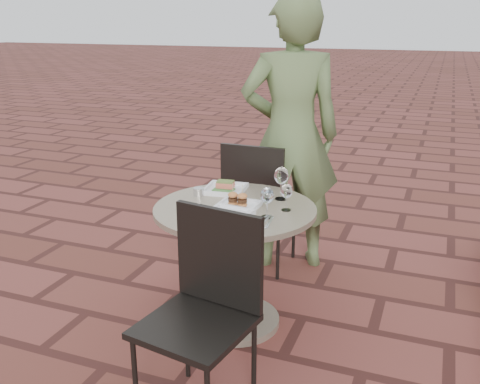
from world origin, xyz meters
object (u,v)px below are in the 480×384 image
(cafe_table, at_px, (235,248))
(plate_sliders, at_px, (238,204))
(plate_salmon, at_px, (225,188))
(diner, at_px, (291,136))
(chair_far, at_px, (257,196))
(chair_near, at_px, (207,297))
(plate_tuna, at_px, (227,214))

(cafe_table, bearing_deg, plate_sliders, -34.08)
(cafe_table, bearing_deg, plate_salmon, 123.13)
(cafe_table, height_order, diner, diner)
(chair_far, relative_size, chair_near, 1.00)
(cafe_table, xyz_separation_m, plate_tuna, (0.02, -0.16, 0.26))
(plate_salmon, xyz_separation_m, plate_sliders, (0.18, -0.26, 0.01))
(chair_near, bearing_deg, chair_far, 109.82)
(cafe_table, height_order, chair_far, chair_far)
(cafe_table, distance_m, chair_near, 0.69)
(plate_salmon, bearing_deg, diner, 73.04)
(chair_near, height_order, plate_sliders, chair_near)
(chair_far, bearing_deg, plate_sliders, 101.85)
(chair_far, relative_size, plate_tuna, 3.72)
(chair_far, relative_size, plate_sliders, 4.24)
(chair_near, height_order, plate_salmon, chair_near)
(cafe_table, height_order, plate_tuna, plate_tuna)
(chair_near, relative_size, diner, 0.49)
(diner, bearing_deg, plate_salmon, 50.11)
(chair_far, bearing_deg, cafe_table, 100.40)
(chair_far, height_order, chair_near, same)
(chair_far, bearing_deg, chair_near, 101.11)
(cafe_table, xyz_separation_m, plate_salmon, (-0.16, 0.24, 0.26))
(diner, distance_m, plate_salmon, 0.74)
(plate_salmon, distance_m, plate_sliders, 0.31)
(plate_salmon, relative_size, plate_tuna, 1.03)
(cafe_table, relative_size, diner, 0.47)
(plate_sliders, relative_size, plate_tuna, 0.88)
(chair_far, relative_size, plate_salmon, 3.61)
(chair_near, xyz_separation_m, plate_salmon, (-0.29, 0.92, 0.20))
(diner, relative_size, plate_sliders, 8.65)
(plate_salmon, bearing_deg, plate_tuna, -66.15)
(diner, height_order, plate_salmon, diner)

